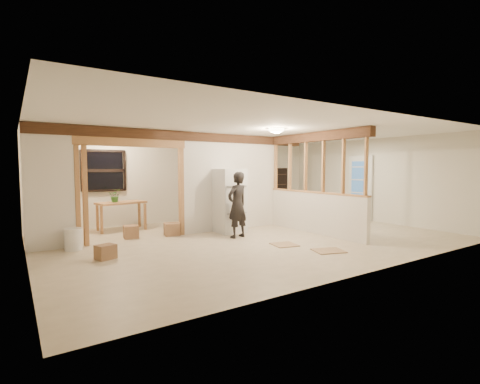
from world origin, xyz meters
TOP-DOWN VIEW (x-y plane):
  - floor at (0.00, 0.00)m, footprint 9.00×6.50m
  - ceiling at (0.00, 0.00)m, footprint 9.00×6.50m
  - wall_back at (0.00, 3.25)m, footprint 9.00×0.01m
  - wall_front at (0.00, -3.25)m, footprint 9.00×0.01m
  - wall_left at (-4.50, 0.00)m, footprint 0.01×6.50m
  - wall_right at (4.50, 0.00)m, footprint 0.01×6.50m
  - partition_left_stub at (-4.05, 1.20)m, footprint 0.90×0.12m
  - partition_center at (0.20, 1.20)m, footprint 2.80×0.12m
  - doorway_frame at (-2.40, 1.20)m, footprint 2.46×0.14m
  - header_beam_back at (-1.00, 1.20)m, footprint 7.00×0.18m
  - header_beam_right at (1.60, -0.40)m, footprint 0.18×3.30m
  - pony_wall at (1.60, -0.40)m, footprint 0.12×3.20m
  - stud_partition at (1.60, -0.40)m, footprint 0.14×3.20m
  - window_back at (-2.60, 3.17)m, footprint 1.12×0.10m
  - french_door at (4.42, 0.40)m, footprint 0.12×0.86m
  - ceiling_dome_main at (0.30, -0.50)m, footprint 0.36×0.36m
  - ceiling_dome_util at (-2.50, 2.30)m, footprint 0.32×0.32m
  - hanging_bulb at (-2.00, 1.60)m, footprint 0.07×0.07m
  - refrigerator at (-0.11, 0.82)m, footprint 0.66×0.64m
  - woman at (-0.31, 0.16)m, footprint 0.63×0.48m
  - work_table at (-2.31, 2.61)m, footprint 1.28×0.83m
  - potted_plant at (-2.47, 2.55)m, footprint 0.37×0.35m
  - shop_vac at (-4.20, 2.58)m, footprint 0.68×0.68m
  - bookshelf at (3.22, 3.05)m, footprint 0.81×0.27m
  - bucket at (-3.69, 0.91)m, footprint 0.40×0.40m
  - box_util_a at (-1.48, 1.24)m, footprint 0.40×0.36m
  - box_util_b at (-2.40, 1.46)m, footprint 0.35×0.35m
  - box_front at (-3.31, -0.15)m, footprint 0.38×0.35m
  - floor_panel_near at (0.09, -1.06)m, footprint 0.57×0.57m
  - floor_panel_far at (0.45, -1.95)m, footprint 0.69×0.62m

SIDE VIEW (x-z plane):
  - floor at x=0.00m, z-range -0.01..0.00m
  - floor_panel_near at x=0.09m, z-range 0.00..0.02m
  - floor_panel_far at x=0.45m, z-range 0.00..0.02m
  - box_front at x=-3.31m, z-range 0.00..0.26m
  - box_util_b at x=-2.40m, z-range 0.00..0.29m
  - box_util_a at x=-1.48m, z-range 0.00..0.30m
  - bucket at x=-3.69m, z-range 0.00..0.43m
  - shop_vac at x=-4.20m, z-range 0.00..0.66m
  - work_table at x=-2.31m, z-range 0.00..0.75m
  - pony_wall at x=1.60m, z-range 0.00..1.00m
  - woman at x=-0.31m, z-range 0.00..1.54m
  - refrigerator at x=-0.11m, z-range 0.00..1.60m
  - bookshelf at x=3.22m, z-range 0.00..1.61m
  - potted_plant at x=-2.47m, z-range 0.75..1.09m
  - french_door at x=4.42m, z-range 0.00..2.00m
  - doorway_frame at x=-2.40m, z-range 0.00..2.20m
  - wall_back at x=0.00m, z-range 0.00..2.50m
  - wall_front at x=0.00m, z-range 0.00..2.50m
  - wall_left at x=-4.50m, z-range 0.00..2.50m
  - wall_right at x=4.50m, z-range 0.00..2.50m
  - partition_left_stub at x=-4.05m, z-range 0.00..2.50m
  - partition_center at x=0.20m, z-range 0.00..2.50m
  - window_back at x=-2.60m, z-range 1.00..2.10m
  - stud_partition at x=1.60m, z-range 1.00..2.32m
  - hanging_bulb at x=-2.00m, z-range 2.15..2.22m
  - header_beam_back at x=-1.00m, z-range 2.27..2.49m
  - header_beam_right at x=1.60m, z-range 2.27..2.49m
  - ceiling_dome_main at x=0.30m, z-range 2.40..2.56m
  - ceiling_dome_util at x=-2.50m, z-range 2.41..2.55m
  - ceiling at x=0.00m, z-range 2.50..2.50m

